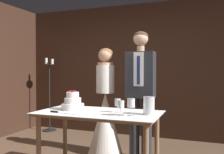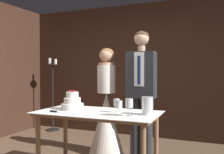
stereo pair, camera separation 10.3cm
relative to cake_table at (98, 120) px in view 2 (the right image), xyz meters
The scene contains 11 objects.
wall_back 2.25m from the cake_table, 93.91° to the left, with size 4.98×0.12×2.61m, color #382116.
cake_table is the anchor object (origin of this frame).
tiered_cake 0.41m from the cake_table, behind, with size 0.28×0.28×0.24m.
cake_knife 0.46m from the cake_table, 149.05° to the right, with size 0.43×0.08×0.02m.
wine_glass_near 0.31m from the cake_table, 12.11° to the left, with size 0.07×0.07×0.16m.
wine_glass_middle 0.50m from the cake_table, 14.05° to the right, with size 0.08×0.08×0.19m.
wine_glass_far 0.42m from the cake_table, 24.58° to the right, with size 0.07×0.07×0.17m.
hurricane_candle 0.62m from the cake_table, ahead, with size 0.12×0.12×0.20m.
bride 0.94m from the cake_table, 107.44° to the left, with size 0.54×0.54×1.64m.
groom 0.99m from the cake_table, 72.55° to the left, with size 0.41×0.25×1.86m.
candle_stand 2.69m from the cake_table, 136.93° to the left, with size 0.28×0.28×1.56m.
Camera 2 is at (1.42, -2.48, 1.29)m, focal length 40.00 mm.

